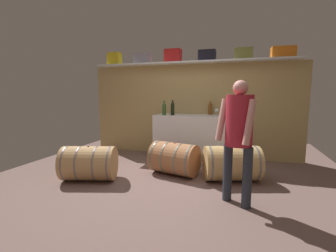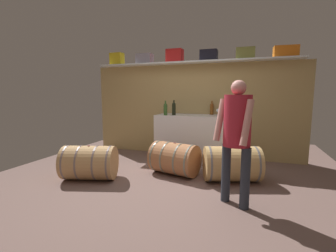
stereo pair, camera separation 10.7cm
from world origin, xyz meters
The scene contains 19 objects.
ground_plane centered at (0.00, 0.52, -0.01)m, with size 5.89×7.39×0.02m, color #715851.
back_wall_panel centered at (0.00, 2.09, 1.01)m, with size 4.69×0.10×2.03m, color tan.
high_shelf_board centered at (0.00, 1.94, 2.05)m, with size 4.32×0.40×0.03m, color silver.
toolcase_yellow centered at (-1.81, 1.94, 2.20)m, with size 0.30×0.19×0.28m, color yellow.
toolcase_grey centered at (-1.09, 1.94, 2.17)m, with size 0.36×0.21×0.22m, color gray.
toolcase_red centered at (-0.37, 1.94, 2.20)m, with size 0.35×0.22×0.28m, color red.
toolcase_black centered at (0.37, 1.94, 2.17)m, with size 0.35×0.23×0.22m, color black.
toolcase_olive centered at (1.09, 1.94, 2.17)m, with size 0.35×0.29×0.22m, color olive.
toolcase_orange centered at (1.81, 1.94, 2.17)m, with size 0.42×0.23×0.21m, color orange.
work_cabinet centered at (0.09, 1.72, 0.47)m, with size 1.49×0.63×0.95m, color white.
wine_bottle_dark centered at (-0.27, 1.57, 1.09)m, with size 0.08×0.08×0.31m.
wine_bottle_amber centered at (0.45, 1.96, 1.08)m, with size 0.08×0.08×0.29m.
wine_bottle_green centered at (-0.42, 1.48, 1.08)m, with size 0.08×0.08×0.30m.
wine_glass centered at (0.60, 1.83, 1.04)m, with size 0.08×0.08×0.14m.
wine_barrel_near centered at (0.98, 0.68, 0.28)m, with size 0.99×0.79×0.57m.
wine_barrel_far centered at (-1.21, 0.00, 0.28)m, with size 0.95×0.76×0.56m.
wine_barrel_flank centered at (0.03, 0.69, 0.28)m, with size 0.89×0.71×0.56m.
tasting_cup centered at (0.94, 0.68, 0.59)m, with size 0.07×0.07×0.05m, color red.
winemaker_pouring centered at (1.08, -0.16, 0.95)m, with size 0.49×0.45×1.55m.
Camera 1 is at (1.12, -3.13, 1.38)m, focal length 25.28 mm.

